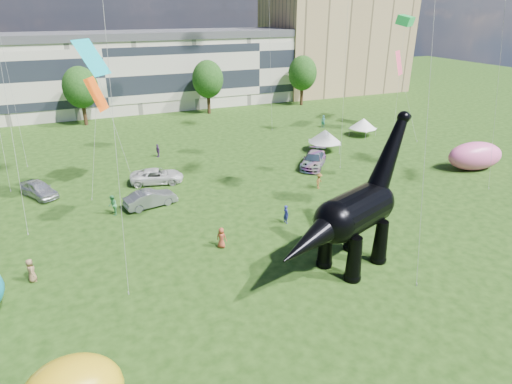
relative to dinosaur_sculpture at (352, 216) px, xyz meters
name	(u,v)px	position (x,y,z in m)	size (l,w,h in m)	color
ground	(339,309)	(-3.10, -3.79, -4.06)	(220.00, 220.00, 0.00)	#16330C
terrace_row	(103,76)	(-11.10, 58.21, 1.94)	(78.00, 11.00, 12.00)	beige
apartment_block	(335,37)	(36.90, 61.21, 6.94)	(28.00, 18.00, 22.00)	tan
tree_mid_left	(80,84)	(-15.10, 49.21, 2.23)	(5.20, 5.20, 9.44)	#382314
tree_mid_right	(208,76)	(4.90, 49.21, 2.23)	(5.20, 5.20, 9.44)	#382314
tree_far_right	(303,70)	(22.90, 49.21, 2.23)	(5.20, 5.20, 9.44)	#382314
dinosaur_sculpture	(352,216)	(0.00, 0.00, 0.00)	(12.91, 6.51, 10.76)	black
car_silver	(39,189)	(-20.67, 21.90, -3.27)	(1.87, 4.65, 1.58)	silver
car_grey	(151,199)	(-11.08, 15.49, -3.28)	(1.67, 4.78, 1.57)	gray
car_white	(157,176)	(-9.44, 21.03, -3.31)	(2.51, 5.44, 1.51)	silver
car_dark	(314,160)	(8.14, 18.97, -3.24)	(2.32, 5.70, 1.65)	#595960
gazebo_near	(325,136)	(12.28, 23.45, -2.08)	(4.80, 4.80, 2.83)	silver
gazebo_far	(363,124)	(21.04, 27.45, -2.28)	(4.73, 4.73, 2.53)	white
inflatable_pink	(475,156)	(24.41, 11.15, -2.46)	(6.41, 3.20, 3.20)	pink
visitors	(217,202)	(-5.70, 12.26, -3.20)	(47.54, 48.14, 1.87)	gray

